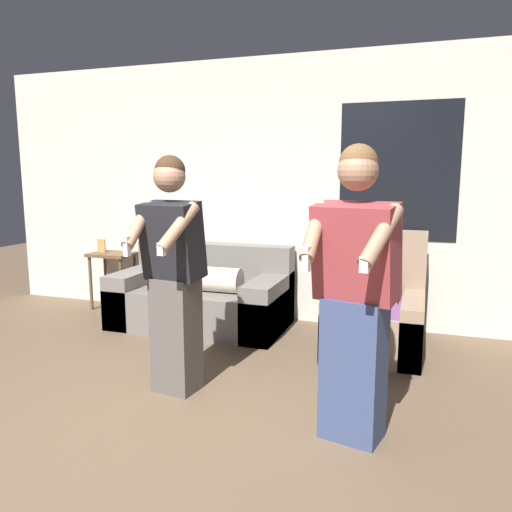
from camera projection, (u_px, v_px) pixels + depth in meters
The scene contains 7 objects.
ground_plane at pixel (88, 487), 2.46m from camera, with size 14.00×14.00×0.00m, color brown.
wall_back at pixel (276, 191), 5.18m from camera, with size 6.52×0.07×2.70m.
couch at pixel (202, 297), 5.08m from camera, with size 1.72×0.93×0.80m.
armchair at pixel (376, 313), 4.40m from camera, with size 0.81×0.95×1.02m.
side_table at pixel (112, 263), 5.68m from camera, with size 0.49×0.36×0.80m.
person_left at pixel (173, 274), 3.43m from camera, with size 0.45×0.52×1.65m.
person_right at pixel (355, 296), 2.79m from camera, with size 0.52×0.56×1.69m.
Camera 1 is at (1.51, -1.86, 1.53)m, focal length 35.00 mm.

